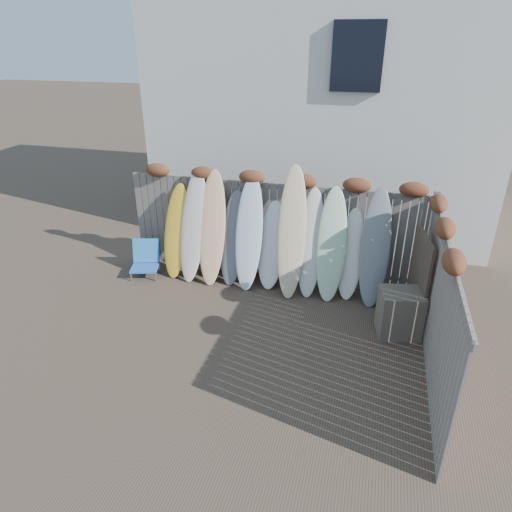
% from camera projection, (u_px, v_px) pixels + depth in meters
% --- Properties ---
extents(ground, '(80.00, 80.00, 0.00)m').
position_uv_depth(ground, '(237.00, 340.00, 7.59)').
color(ground, '#493A2D').
extents(back_fence, '(6.05, 0.28, 2.24)m').
position_uv_depth(back_fence, '(275.00, 223.00, 9.14)').
color(back_fence, slate).
rests_on(back_fence, ground).
extents(right_fence, '(0.28, 4.40, 2.24)m').
position_uv_depth(right_fence, '(438.00, 298.00, 6.60)').
color(right_fence, slate).
rests_on(right_fence, ground).
extents(house, '(8.50, 5.50, 6.33)m').
position_uv_depth(house, '(329.00, 94.00, 11.71)').
color(house, silver).
rests_on(house, ground).
extents(beach_chair, '(0.69, 0.71, 0.73)m').
position_uv_depth(beach_chair, '(145.00, 259.00, 9.57)').
color(beach_chair, blue).
rests_on(beach_chair, ground).
extents(wooden_crate, '(0.78, 0.69, 0.80)m').
position_uv_depth(wooden_crate, '(400.00, 313.00, 7.62)').
color(wooden_crate, '#715E54').
rests_on(wooden_crate, ground).
extents(lattice_panel, '(0.24, 1.09, 1.65)m').
position_uv_depth(lattice_panel, '(418.00, 280.00, 7.76)').
color(lattice_panel, '#3D3325').
rests_on(lattice_panel, ground).
extents(surfboard_0, '(0.61, 0.73, 1.90)m').
position_uv_depth(surfboard_0, '(177.00, 231.00, 9.35)').
color(surfboard_0, yellow).
rests_on(surfboard_0, ground).
extents(surfboard_1, '(0.61, 0.83, 2.22)m').
position_uv_depth(surfboard_1, '(193.00, 226.00, 9.17)').
color(surfboard_1, silver).
rests_on(surfboard_1, ground).
extents(surfboard_2, '(0.59, 0.82, 2.23)m').
position_uv_depth(surfboard_2, '(212.00, 228.00, 9.06)').
color(surfboard_2, '#FFD079').
rests_on(surfboard_2, ground).
extents(surfboard_3, '(0.56, 0.69, 1.86)m').
position_uv_depth(surfboard_3, '(233.00, 238.00, 9.08)').
color(surfboard_3, slate).
rests_on(surfboard_3, ground).
extents(surfboard_4, '(0.56, 0.79, 2.18)m').
position_uv_depth(surfboard_4, '(249.00, 234.00, 8.89)').
color(surfboard_4, silver).
rests_on(surfboard_4, ground).
extents(surfboard_5, '(0.57, 0.63, 1.70)m').
position_uv_depth(surfboard_5, '(272.00, 246.00, 8.96)').
color(surfboard_5, white).
rests_on(surfboard_5, ground).
extents(surfboard_6, '(0.62, 0.90, 2.45)m').
position_uv_depth(surfboard_6, '(292.00, 233.00, 8.59)').
color(surfboard_6, beige).
rests_on(surfboard_6, ground).
extents(surfboard_7, '(0.51, 0.74, 2.03)m').
position_uv_depth(surfboard_7, '(311.00, 243.00, 8.66)').
color(surfboard_7, silver).
rests_on(surfboard_7, ground).
extents(surfboard_8, '(0.59, 0.78, 2.09)m').
position_uv_depth(surfboard_8, '(331.00, 245.00, 8.51)').
color(surfboard_8, '#BBDFB9').
rests_on(surfboard_8, ground).
extents(surfboard_9, '(0.48, 0.62, 1.70)m').
position_uv_depth(surfboard_9, '(351.00, 254.00, 8.60)').
color(surfboard_9, white).
rests_on(surfboard_9, ground).
extents(surfboard_10, '(0.57, 0.78, 2.14)m').
position_uv_depth(surfboard_10, '(375.00, 248.00, 8.33)').
color(surfboard_10, slate).
rests_on(surfboard_10, ground).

